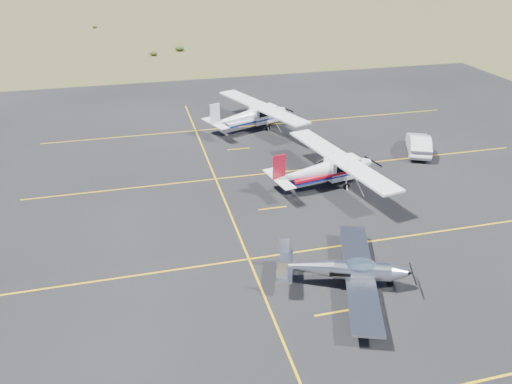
{
  "coord_description": "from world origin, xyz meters",
  "views": [
    {
      "loc": [
        -11.43,
        -21.21,
        16.67
      ],
      "look_at": [
        -4.28,
        7.13,
        1.6
      ],
      "focal_mm": 35.0,
      "sensor_mm": 36.0,
      "label": 1
    }
  ],
  "objects_px": {
    "aircraft_cessna": "(325,169)",
    "sedan": "(419,144)",
    "aircraft_low_wing": "(346,270)",
    "aircraft_plain": "(251,115)"
  },
  "relations": [
    {
      "from": "aircraft_low_wing",
      "to": "aircraft_plain",
      "type": "relative_size",
      "value": 0.76
    },
    {
      "from": "sedan",
      "to": "aircraft_cessna",
      "type": "bearing_deg",
      "value": 46.79
    },
    {
      "from": "aircraft_cessna",
      "to": "sedan",
      "type": "distance_m",
      "value": 10.89
    },
    {
      "from": "aircraft_low_wing",
      "to": "aircraft_plain",
      "type": "bearing_deg",
      "value": 107.47
    },
    {
      "from": "aircraft_low_wing",
      "to": "aircraft_cessna",
      "type": "distance_m",
      "value": 11.88
    },
    {
      "from": "aircraft_low_wing",
      "to": "aircraft_cessna",
      "type": "xyz_separation_m",
      "value": [
        3.24,
        11.42,
        0.42
      ]
    },
    {
      "from": "aircraft_low_wing",
      "to": "sedan",
      "type": "distance_m",
      "value": 20.43
    },
    {
      "from": "aircraft_low_wing",
      "to": "aircraft_plain",
      "type": "height_order",
      "value": "aircraft_plain"
    },
    {
      "from": "aircraft_cessna",
      "to": "sedan",
      "type": "height_order",
      "value": "aircraft_cessna"
    },
    {
      "from": "aircraft_plain",
      "to": "aircraft_cessna",
      "type": "bearing_deg",
      "value": -100.17
    }
  ]
}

